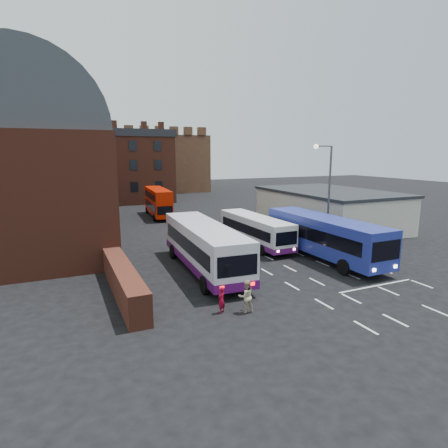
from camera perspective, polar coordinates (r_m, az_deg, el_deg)
name	(u,v)px	position (r m, az deg, el deg)	size (l,w,h in m)	color
ground	(285,282)	(25.57, 9.29, -8.75)	(180.00, 180.00, 0.00)	black
railway_station	(31,162)	(41.09, -27.30, 8.45)	(12.00, 28.00, 16.00)	#602B1E
forecourt_wall	(124,281)	(23.53, -15.06, -8.42)	(1.20, 10.00, 1.80)	#602B1E
cream_building	(328,208)	(44.79, 15.64, 2.31)	(10.40, 16.40, 4.25)	beige
brick_terrace	(104,170)	(66.51, -17.82, 7.78)	(22.00, 10.00, 11.00)	brown
castle_keep	(148,163)	(88.23, -11.50, 9.05)	(22.00, 22.00, 12.00)	brown
bus_white_outbound	(204,244)	(27.16, -3.05, -3.04)	(3.66, 12.56, 3.39)	silver
bus_white_inbound	(255,228)	(34.52, 4.75, -0.69)	(2.69, 10.11, 2.75)	white
bus_blue	(324,234)	(31.27, 15.00, -1.53)	(3.23, 12.47, 3.39)	navy
bus_red_double	(158,202)	(50.66, -10.01, 3.33)	(2.92, 9.55, 3.76)	#C61700
street_lamp	(326,187)	(34.31, 15.35, 5.53)	(1.88, 0.41, 9.20)	#494A4C
pedestrian_red	(221,300)	(20.49, -0.40, -11.51)	(0.53, 0.35, 1.46)	maroon
pedestrian_beige	(246,296)	(20.55, 3.34, -10.94)	(0.88, 0.68, 1.80)	#BAAB8E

